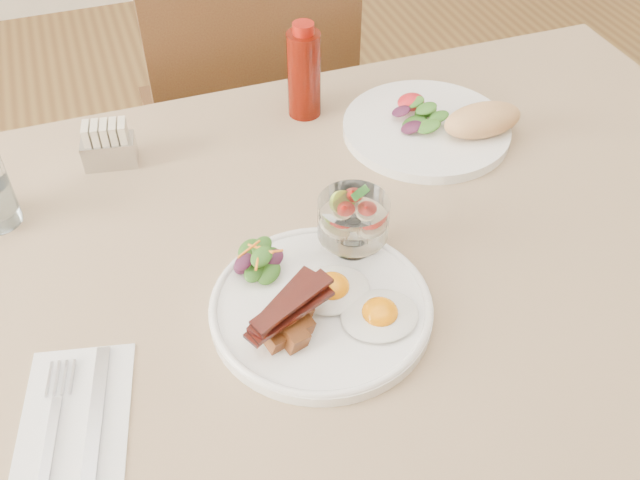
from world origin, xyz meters
TOP-DOWN VIEW (x-y plane):
  - table at (0.00, 0.00)m, footprint 1.33×0.88m
  - chair_far at (0.00, 0.66)m, footprint 0.42×0.42m
  - main_plate at (-0.10, -0.11)m, footprint 0.28×0.28m
  - fried_eggs at (-0.06, -0.12)m, footprint 0.16×0.17m
  - bacon_potato_pile at (-0.15, -0.13)m, footprint 0.12×0.09m
  - side_salad at (-0.16, -0.03)m, footprint 0.07×0.07m
  - fruit_cup at (-0.03, -0.02)m, footprint 0.09×0.09m
  - second_plate at (0.21, 0.19)m, footprint 0.28×0.27m
  - ketchup_bottle at (0.02, 0.33)m, footprint 0.07×0.07m
  - hot_sauce_bottle at (0.02, 0.34)m, footprint 0.06×0.06m
  - sugar_caddy at (-0.31, 0.29)m, footprint 0.09×0.06m
  - napkin_cutlery at (-0.41, -0.17)m, footprint 0.16×0.24m

SIDE VIEW (x-z plane):
  - chair_far at x=0.00m, z-range 0.06..0.99m
  - table at x=0.00m, z-range 0.29..1.04m
  - napkin_cutlery at x=-0.41m, z-range 0.75..0.76m
  - main_plate at x=-0.10m, z-range 0.75..0.77m
  - second_plate at x=0.21m, z-range 0.74..0.81m
  - fried_eggs at x=-0.06m, z-range 0.76..0.79m
  - sugar_caddy at x=-0.31m, z-range 0.75..0.82m
  - side_salad at x=-0.16m, z-range 0.77..0.81m
  - bacon_potato_pile at x=-0.15m, z-range 0.77..0.82m
  - fruit_cup at x=-0.03m, z-range 0.77..0.87m
  - hot_sauce_bottle at x=0.02m, z-range 0.75..0.90m
  - ketchup_bottle at x=0.02m, z-range 0.75..0.91m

